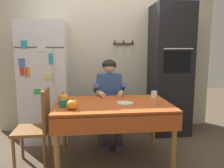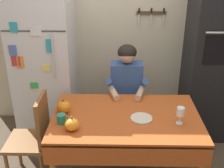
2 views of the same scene
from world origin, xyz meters
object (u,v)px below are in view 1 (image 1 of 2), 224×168
Objects in this scene: chair_behind_person at (108,106)px; pumpkin_medium at (64,99)px; wall_oven at (170,70)px; dining_table at (113,110)px; coffee_mug at (63,103)px; refrigerator at (46,81)px; pumpkin_large at (72,104)px; seated_person at (110,94)px; wine_glass at (154,95)px; serving_tray at (125,103)px; chair_left_side at (38,124)px.

chair_behind_person reaches higher than pumpkin_medium.
dining_table is at bearing -138.69° from wall_oven.
coffee_mug is at bearing -147.54° from wall_oven.
refrigerator is 1.21m from pumpkin_large.
wall_oven is 14.74× the size of pumpkin_medium.
seated_person is at bearing 88.18° from dining_table.
chair_behind_person reaches higher than wine_glass.
wall_oven reaches higher than dining_table.
wall_oven is 1.36m from serving_tray.
refrigerator is at bearing 174.67° from chair_behind_person.
pumpkin_large reaches higher than dining_table.
coffee_mug is 0.76× the size of pumpkin_medium.
dining_table is 0.91m from chair_left_side.
refrigerator reaches higher than serving_tray.
chair_left_side is (-1.95, -0.91, -0.54)m from wall_oven.
refrigerator reaches higher than pumpkin_medium.
pumpkin_large is (-0.47, -0.22, 0.14)m from dining_table.
coffee_mug is (-0.60, -0.72, 0.05)m from seated_person.
refrigerator is 0.95m from chair_left_side.
coffee_mug is (0.36, -1.00, -0.12)m from refrigerator.
wall_oven reaches higher than pumpkin_large.
pumpkin_large is at bearing -143.07° from wall_oven.
seated_person is 0.94m from coffee_mug.
dining_table is at bearing 11.37° from coffee_mug.
dining_table is 1.12× the size of seated_person.
dining_table is 9.83× the size of pumpkin_medium.
seated_person is (-0.00, -0.19, 0.23)m from chair_behind_person.
refrigerator is 1.94× the size of chair_left_side.
refrigerator is 1.43m from serving_tray.
wall_oven is 2.26× the size of chair_behind_person.
coffee_mug is at bearing -168.63° from dining_table.
dining_table is at bearing -6.85° from pumpkin_medium.
pumpkin_large is at bearing -172.66° from wine_glass.
chair_left_side is 1.43m from wine_glass.
wall_oven is 1.96m from coffee_mug.
dining_table is 0.53m from wine_glass.
dining_table is at bearing 168.20° from wine_glass.
wine_glass is at bearing -10.76° from serving_tray.
wine_glass is at bearing -9.08° from pumpkin_medium.
wine_glass reaches higher than pumpkin_medium.
chair_behind_person is at bearing -5.33° from refrigerator.
pumpkin_medium is at bearing -139.18° from seated_person.
wall_oven is at bearing 46.53° from serving_tray.
chair_behind_person is 6.53× the size of pumpkin_medium.
wall_oven reaches higher than refrigerator.
coffee_mug is 0.73m from serving_tray.
seated_person reaches higher than pumpkin_large.
pumpkin_large is (0.11, -0.11, 0.01)m from coffee_mug.
chair_behind_person is 0.87m from serving_tray.
serving_tray is at bearing -81.63° from chair_behind_person.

